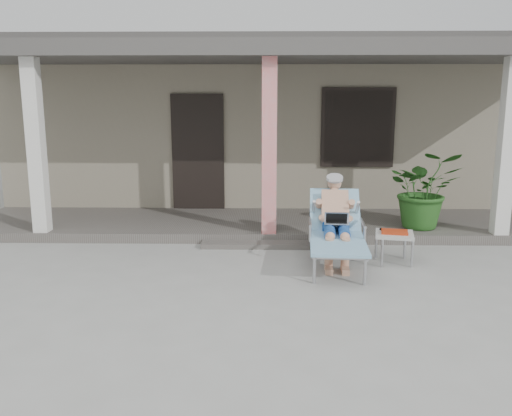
{
  "coord_description": "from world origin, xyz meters",
  "views": [
    {
      "loc": [
        -0.02,
        -5.92,
        2.19
      ],
      "look_at": [
        -0.16,
        0.6,
        0.85
      ],
      "focal_mm": 38.0,
      "sensor_mm": 36.0,
      "label": 1
    }
  ],
  "objects": [
    {
      "name": "porch_deck",
      "position": [
        0.0,
        3.0,
        0.07
      ],
      "size": [
        10.0,
        2.0,
        0.15
      ],
      "primitive_type": "cube",
      "color": "#605B56",
      "rests_on": "ground"
    },
    {
      "name": "house",
      "position": [
        0.0,
        6.5,
        1.67
      ],
      "size": [
        10.4,
        5.4,
        3.3
      ],
      "color": "gray",
      "rests_on": "ground"
    },
    {
      "name": "lounger",
      "position": [
        0.9,
        1.13,
        0.74
      ],
      "size": [
        0.81,
        1.88,
        1.2
      ],
      "rotation": [
        0.0,
        0.0,
        -0.07
      ],
      "color": "#B7B7BC",
      "rests_on": "ground"
    },
    {
      "name": "porch_step",
      "position": [
        0.0,
        1.85,
        0.04
      ],
      "size": [
        2.0,
        0.3,
        0.07
      ],
      "primitive_type": "cube",
      "color": "#605B56",
      "rests_on": "ground"
    },
    {
      "name": "porch_overhang",
      "position": [
        0.0,
        2.95,
        2.79
      ],
      "size": [
        10.0,
        2.3,
        2.85
      ],
      "color": "silver",
      "rests_on": "porch_deck"
    },
    {
      "name": "potted_palm",
      "position": [
        2.44,
        2.53,
        0.76
      ],
      "size": [
        1.18,
        1.05,
        1.23
      ],
      "primitive_type": "imported",
      "rotation": [
        0.0,
        0.0,
        -0.09
      ],
      "color": "#26591E",
      "rests_on": "porch_deck"
    },
    {
      "name": "side_table",
      "position": [
        1.67,
        1.12,
        0.37
      ],
      "size": [
        0.58,
        0.58,
        0.44
      ],
      "rotation": [
        0.0,
        0.0,
        -0.2
      ],
      "color": "#BABAB5",
      "rests_on": "ground"
    },
    {
      "name": "ground",
      "position": [
        0.0,
        0.0,
        0.0
      ],
      "size": [
        60.0,
        60.0,
        0.0
      ],
      "primitive_type": "plane",
      "color": "#9E9E99",
      "rests_on": "ground"
    }
  ]
}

